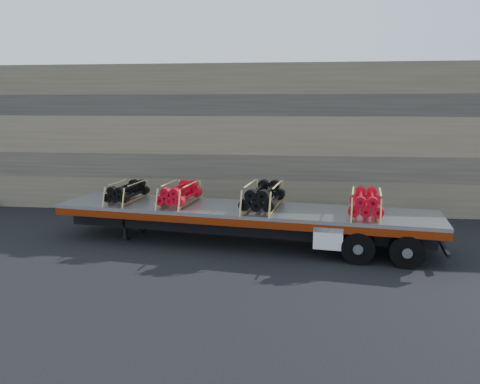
{
  "coord_description": "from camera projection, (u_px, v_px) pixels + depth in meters",
  "views": [
    {
      "loc": [
        2.64,
        -16.74,
        5.19
      ],
      "look_at": [
        0.48,
        1.46,
        1.7
      ],
      "focal_mm": 35.0,
      "sensor_mm": 36.0,
      "label": 1
    }
  ],
  "objects": [
    {
      "name": "ground",
      "position": [
        223.0,
        243.0,
        17.61
      ],
      "size": [
        120.0,
        120.0,
        0.0
      ],
      "primitive_type": "plane",
      "color": "black",
      "rests_on": "ground"
    },
    {
      "name": "rock_wall",
      "position": [
        242.0,
        138.0,
        23.29
      ],
      "size": [
        44.0,
        3.0,
        7.0
      ],
      "primitive_type": "cube",
      "color": "#7A6B54",
      "rests_on": "ground"
    },
    {
      "name": "trailer",
      "position": [
        243.0,
        226.0,
        17.42
      ],
      "size": [
        14.26,
        4.58,
        1.4
      ],
      "primitive_type": null,
      "rotation": [
        0.0,
        0.0,
        -0.14
      ],
      "color": "#A1A4A8",
      "rests_on": "ground"
    },
    {
      "name": "bundle_front",
      "position": [
        127.0,
        192.0,
        18.38
      ],
      "size": [
        1.24,
        2.08,
        0.7
      ],
      "primitive_type": null,
      "rotation": [
        0.0,
        0.0,
        -0.14
      ],
      "color": "black",
      "rests_on": "trailer"
    },
    {
      "name": "bundle_midfront",
      "position": [
        180.0,
        194.0,
        17.82
      ],
      "size": [
        1.35,
        2.26,
        0.76
      ],
      "primitive_type": null,
      "rotation": [
        0.0,
        0.0,
        -0.14
      ],
      "color": "red",
      "rests_on": "trailer"
    },
    {
      "name": "bundle_midrear",
      "position": [
        263.0,
        197.0,
        17.01
      ],
      "size": [
        1.55,
        2.6,
        0.87
      ],
      "primitive_type": null,
      "rotation": [
        0.0,
        0.0,
        -0.14
      ],
      "color": "black",
      "rests_on": "trailer"
    },
    {
      "name": "bundle_rear",
      "position": [
        366.0,
        203.0,
        16.12
      ],
      "size": [
        1.4,
        2.35,
        0.79
      ],
      "primitive_type": null,
      "rotation": [
        0.0,
        0.0,
        -0.14
      ],
      "color": "red",
      "rests_on": "trailer"
    }
  ]
}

